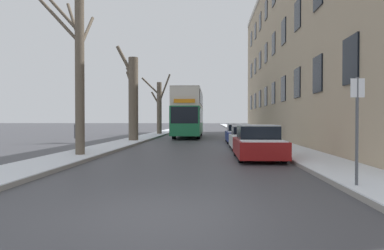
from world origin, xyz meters
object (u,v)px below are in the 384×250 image
Objects in this scene: oncoming_van at (193,123)px; double_decker_bus at (189,111)px; pedestrian_left_sidewalk at (78,135)px; parked_car_1 at (246,138)px; bare_tree_left_0 at (77,64)px; bare_tree_left_2 at (159,106)px; street_sign_post at (357,126)px; parked_car_2 at (238,134)px; bare_tree_left_1 at (133,97)px; parked_car_0 at (258,143)px.

double_decker_bus is at bearing -88.68° from oncoming_van.
double_decker_bus is 17.26m from pedestrian_left_sidewalk.
parked_car_1 is at bearing 74.97° from pedestrian_left_sidewalk.
bare_tree_left_0 reaches higher than parked_car_1.
bare_tree_left_2 is 5.50m from double_decker_bus.
bare_tree_left_0 is at bearing -14.93° from pedestrian_left_sidewalk.
street_sign_post is (1.39, -11.45, 0.89)m from parked_car_1.
oncoming_van reaches higher than pedestrian_left_sidewalk.
street_sign_post is (1.39, -16.99, 0.88)m from parked_car_2.
bare_tree_left_1 is 1.66× the size of parked_car_2.
pedestrian_left_sidewalk reaches higher than parked_car_2.
bare_tree_left_0 is 2.01× the size of parked_car_1.
parked_car_0 reaches higher than parked_car_1.
parked_car_0 is at bearing -77.13° from double_decker_bus.
street_sign_post is at bearing -72.61° from bare_tree_left_2.
bare_tree_left_0 is at bearing -90.30° from bare_tree_left_1.
parked_car_2 is 2.59× the size of pedestrian_left_sidewalk.
bare_tree_left_1 is 8.57m from double_decker_bus.
double_decker_bus reaches higher than parked_car_0.
double_decker_bus is 1.93× the size of oncoming_van.
bare_tree_left_1 is at bearing 144.09° from parked_car_1.
double_decker_bus is 4.00× the size of street_sign_post.
bare_tree_left_2 is at bearing 141.71° from pedestrian_left_sidewalk.
pedestrian_left_sidewalk is (-0.64, -8.95, -2.48)m from bare_tree_left_1.
bare_tree_left_2 is 3.95× the size of pedestrian_left_sidewalk.
oncoming_van is 40.55m from street_sign_post.
bare_tree_left_0 is at bearing 144.34° from street_sign_post.
street_sign_post is at bearing -35.66° from bare_tree_left_0.
parked_car_2 is (7.68, -12.00, -2.56)m from bare_tree_left_2.
bare_tree_left_1 reaches higher than pedestrian_left_sidewalk.
bare_tree_left_1 is 9.31m from pedestrian_left_sidewalk.
street_sign_post is at bearing -78.03° from parked_car_0.
bare_tree_left_1 is 4.29× the size of pedestrian_left_sidewalk.
oncoming_van is at bearing 84.22° from bare_tree_left_0.
oncoming_van is (3.38, 33.44, -2.92)m from bare_tree_left_0.
bare_tree_left_1 is 1.09× the size of bare_tree_left_2.
street_sign_post is (9.24, -17.14, -1.87)m from bare_tree_left_1.
parked_car_2 reaches higher than parked_car_1.
parked_car_1 is 1.50× the size of street_sign_post.
bare_tree_left_0 is 1.86× the size of parked_car_2.
double_decker_bus is 9.07m from parked_car_2.
bare_tree_left_2 is at bearing 130.14° from double_decker_bus.
double_decker_bus is 15.35m from oncoming_van.
parked_car_2 is at bearing 90.00° from parked_car_1.
bare_tree_left_1 reaches higher than parked_car_0.
bare_tree_left_2 is 14.48m from parked_car_2.
oncoming_van reaches higher than parked_car_1.
street_sign_post is (5.91, -40.11, 0.32)m from oncoming_van.
oncoming_van is 2.07× the size of street_sign_post.
oncoming_van is at bearing 98.96° from parked_car_1.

